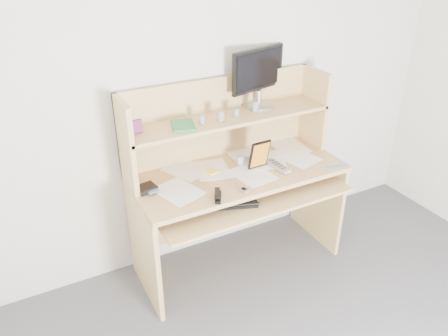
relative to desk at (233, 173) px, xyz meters
name	(u,v)px	position (x,y,z in m)	size (l,w,h in m)	color
back_wall	(217,84)	(0.00, 0.24, 0.56)	(3.60, 0.04, 2.50)	silver
desk	(233,173)	(0.00, 0.00, 0.00)	(1.40, 0.70, 1.30)	tan
paper_clutter	(239,171)	(0.00, -0.08, 0.06)	(1.32, 0.54, 0.01)	white
keyboard	(224,202)	(-0.20, -0.25, -0.03)	(0.43, 0.27, 0.03)	black
tv_remote	(278,166)	(0.24, -0.16, 0.07)	(0.06, 0.20, 0.02)	gray
flip_phone	(243,189)	(-0.10, -0.31, 0.07)	(0.04, 0.07, 0.02)	#A3A3A5
stapler	(218,195)	(-0.28, -0.31, 0.08)	(0.03, 0.13, 0.04)	black
wallet	(146,188)	(-0.62, -0.04, 0.08)	(0.11, 0.09, 0.03)	black
sticky_note_pad	(212,171)	(-0.16, -0.01, 0.06)	(0.07, 0.07, 0.01)	yellow
digital_camera	(244,160)	(0.08, -0.01, 0.09)	(0.09, 0.03, 0.05)	silver
game_case	(259,155)	(0.13, -0.11, 0.16)	(0.14, 0.02, 0.20)	black
blue_pen	(336,165)	(0.60, -0.33, 0.07)	(0.01, 0.01, 0.16)	blue
card_box	(137,127)	(-0.61, 0.07, 0.43)	(0.06, 0.02, 0.09)	maroon
shelf_book	(183,126)	(-0.33, 0.04, 0.40)	(0.13, 0.19, 0.02)	#2C7047
chip_stack_a	(220,116)	(-0.08, 0.02, 0.42)	(0.05, 0.05, 0.06)	black
chip_stack_b	(202,120)	(-0.21, 0.03, 0.41)	(0.04, 0.04, 0.06)	white
chip_stack_c	(236,113)	(0.04, 0.04, 0.41)	(0.04, 0.04, 0.05)	black
chip_stack_d	(255,106)	(0.19, 0.06, 0.42)	(0.04, 0.04, 0.08)	silver
monitor	(258,75)	(0.27, 0.16, 0.59)	(0.44, 0.22, 0.39)	#99999D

